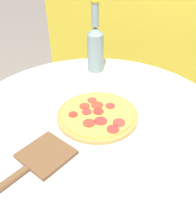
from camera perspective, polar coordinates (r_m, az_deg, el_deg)
The scene contains 5 objects.
table at distance 0.98m, azimuth -0.57°, elevation -9.72°, with size 0.96×0.96×0.76m.
fence_panel at distance 1.61m, azimuth 14.62°, elevation 17.96°, with size 1.65×0.04×1.58m.
pizza at distance 0.86m, azimuth -0.00°, elevation -0.65°, with size 0.28×0.28×0.02m.
beer_bottle at distance 1.11m, azimuth -0.61°, elevation 14.75°, with size 0.07×0.07×0.30m.
pizza_paddle at distance 0.74m, azimuth -13.57°, elevation -10.67°, with size 0.16×0.27×0.02m.
Camera 1 is at (0.30, -0.59, 1.30)m, focal length 40.00 mm.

